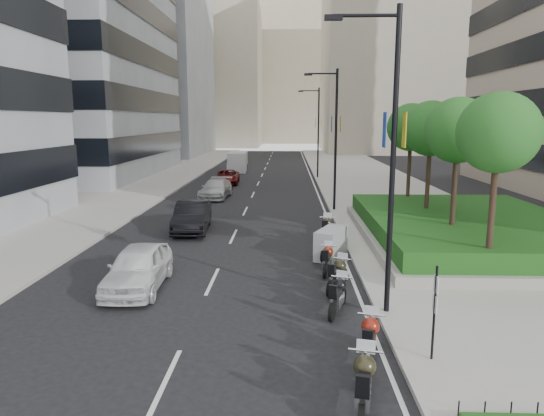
{
  "coord_description": "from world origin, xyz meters",
  "views": [
    {
      "loc": [
        1.27,
        -13.07,
        5.89
      ],
      "look_at": [
        0.57,
        8.2,
        2.0
      ],
      "focal_mm": 32.0,
      "sensor_mm": 36.0,
      "label": 1
    }
  ],
  "objects_px": {
    "lamp_post_2": "(317,128)",
    "parking_sign": "(435,308)",
    "lamp_post_0": "(388,149)",
    "car_a": "(138,267)",
    "car_c": "(216,189)",
    "motorcycle_6": "(326,230)",
    "delivery_van": "(238,162)",
    "motorcycle_5": "(331,243)",
    "motorcycle_0": "(364,384)",
    "motorcycle_2": "(338,295)",
    "lamp_post_1": "(333,133)",
    "motorcycle_4": "(327,259)",
    "car_b": "(192,217)",
    "car_d": "(227,177)",
    "motorcycle_3": "(338,275)",
    "motorcycle_1": "(369,340)"
  },
  "relations": [
    {
      "from": "lamp_post_2",
      "to": "parking_sign",
      "type": "relative_size",
      "value": 3.6
    },
    {
      "from": "motorcycle_4",
      "to": "car_b",
      "type": "relative_size",
      "value": 0.41
    },
    {
      "from": "motorcycle_2",
      "to": "delivery_van",
      "type": "xyz_separation_m",
      "value": [
        -7.37,
        41.49,
        0.48
      ]
    },
    {
      "from": "lamp_post_2",
      "to": "car_a",
      "type": "xyz_separation_m",
      "value": [
        -8.12,
        -32.85,
        -4.3
      ]
    },
    {
      "from": "parking_sign",
      "to": "motorcycle_5",
      "type": "height_order",
      "value": "parking_sign"
    },
    {
      "from": "motorcycle_6",
      "to": "motorcycle_1",
      "type": "bearing_deg",
      "value": -169.26
    },
    {
      "from": "motorcycle_4",
      "to": "delivery_van",
      "type": "relative_size",
      "value": 0.37
    },
    {
      "from": "parking_sign",
      "to": "motorcycle_3",
      "type": "xyz_separation_m",
      "value": [
        -1.76,
        5.23,
        -0.91
      ]
    },
    {
      "from": "car_a",
      "to": "car_c",
      "type": "distance_m",
      "value": 20.25
    },
    {
      "from": "parking_sign",
      "to": "motorcycle_6",
      "type": "height_order",
      "value": "parking_sign"
    },
    {
      "from": "motorcycle_6",
      "to": "delivery_van",
      "type": "relative_size",
      "value": 0.44
    },
    {
      "from": "motorcycle_1",
      "to": "car_d",
      "type": "distance_m",
      "value": 34.28
    },
    {
      "from": "motorcycle_2",
      "to": "delivery_van",
      "type": "bearing_deg",
      "value": 29.16
    },
    {
      "from": "lamp_post_2",
      "to": "car_b",
      "type": "height_order",
      "value": "lamp_post_2"
    },
    {
      "from": "lamp_post_0",
      "to": "motorcycle_0",
      "type": "xyz_separation_m",
      "value": [
        -1.3,
        -4.97,
        -4.48
      ]
    },
    {
      "from": "lamp_post_2",
      "to": "motorcycle_2",
      "type": "distance_m",
      "value": 35.09
    },
    {
      "from": "parking_sign",
      "to": "car_a",
      "type": "bearing_deg",
      "value": 149.58
    },
    {
      "from": "motorcycle_1",
      "to": "motorcycle_5",
      "type": "height_order",
      "value": "motorcycle_5"
    },
    {
      "from": "lamp_post_2",
      "to": "motorcycle_0",
      "type": "relative_size",
      "value": 4.12
    },
    {
      "from": "car_a",
      "to": "motorcycle_5",
      "type": "bearing_deg",
      "value": 27.75
    },
    {
      "from": "lamp_post_0",
      "to": "parking_sign",
      "type": "distance_m",
      "value": 4.74
    },
    {
      "from": "lamp_post_0",
      "to": "lamp_post_2",
      "type": "relative_size",
      "value": 1.0
    },
    {
      "from": "motorcycle_5",
      "to": "lamp_post_1",
      "type": "bearing_deg",
      "value": 18.52
    },
    {
      "from": "car_a",
      "to": "car_b",
      "type": "height_order",
      "value": "car_b"
    },
    {
      "from": "car_d",
      "to": "motorcycle_6",
      "type": "bearing_deg",
      "value": -73.22
    },
    {
      "from": "motorcycle_0",
      "to": "car_b",
      "type": "bearing_deg",
      "value": 34.02
    },
    {
      "from": "lamp_post_0",
      "to": "motorcycle_0",
      "type": "relative_size",
      "value": 4.12
    },
    {
      "from": "lamp_post_1",
      "to": "car_c",
      "type": "xyz_separation_m",
      "value": [
        -8.36,
        5.4,
        -4.36
      ]
    },
    {
      "from": "motorcycle_0",
      "to": "motorcycle_3",
      "type": "bearing_deg",
      "value": 9.96
    },
    {
      "from": "motorcycle_6",
      "to": "car_b",
      "type": "height_order",
      "value": "car_b"
    },
    {
      "from": "lamp_post_2",
      "to": "lamp_post_1",
      "type": "bearing_deg",
      "value": -90.0
    },
    {
      "from": "parking_sign",
      "to": "motorcycle_4",
      "type": "xyz_separation_m",
      "value": [
        -1.97,
        7.22,
        -0.93
      ]
    },
    {
      "from": "car_a",
      "to": "motorcycle_3",
      "type": "bearing_deg",
      "value": -1.4
    },
    {
      "from": "motorcycle_2",
      "to": "car_a",
      "type": "relative_size",
      "value": 0.43
    },
    {
      "from": "motorcycle_5",
      "to": "motorcycle_6",
      "type": "xyz_separation_m",
      "value": [
        0.0,
        2.62,
        -0.02
      ]
    },
    {
      "from": "delivery_van",
      "to": "motorcycle_2",
      "type": "bearing_deg",
      "value": -81.47
    },
    {
      "from": "motorcycle_0",
      "to": "motorcycle_6",
      "type": "xyz_separation_m",
      "value": [
        0.31,
        13.83,
        0.04
      ]
    },
    {
      "from": "car_a",
      "to": "car_b",
      "type": "relative_size",
      "value": 0.94
    },
    {
      "from": "motorcycle_6",
      "to": "car_a",
      "type": "relative_size",
      "value": 0.52
    },
    {
      "from": "motorcycle_5",
      "to": "car_a",
      "type": "xyz_separation_m",
      "value": [
        -7.13,
        -4.09,
        0.12
      ]
    },
    {
      "from": "motorcycle_2",
      "to": "lamp_post_1",
      "type": "bearing_deg",
      "value": 14.67
    },
    {
      "from": "motorcycle_6",
      "to": "car_a",
      "type": "bearing_deg",
      "value": 143.27
    },
    {
      "from": "lamp_post_2",
      "to": "motorcycle_5",
      "type": "xyz_separation_m",
      "value": [
        -0.99,
        -28.76,
        -4.42
      ]
    },
    {
      "from": "motorcycle_6",
      "to": "car_b",
      "type": "bearing_deg",
      "value": 81.95
    },
    {
      "from": "parking_sign",
      "to": "motorcycle_5",
      "type": "distance_m",
      "value": 9.42
    },
    {
      "from": "car_b",
      "to": "car_c",
      "type": "height_order",
      "value": "car_b"
    },
    {
      "from": "lamp_post_0",
      "to": "car_d",
      "type": "bearing_deg",
      "value": 105.63
    },
    {
      "from": "lamp_post_2",
      "to": "motorcycle_5",
      "type": "distance_m",
      "value": 29.11
    },
    {
      "from": "motorcycle_5",
      "to": "car_d",
      "type": "height_order",
      "value": "car_d"
    },
    {
      "from": "car_c",
      "to": "delivery_van",
      "type": "height_order",
      "value": "delivery_van"
    }
  ]
}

